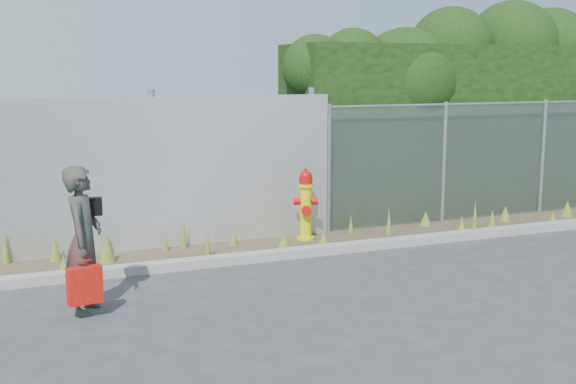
% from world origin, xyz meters
% --- Properties ---
extents(ground, '(80.00, 80.00, 0.00)m').
position_xyz_m(ground, '(0.00, 0.00, 0.00)').
color(ground, '#39383B').
rests_on(ground, ground).
extents(curb, '(16.00, 0.22, 0.12)m').
position_xyz_m(curb, '(0.00, 1.80, 0.06)').
color(curb, gray).
rests_on(curb, ground).
extents(weed_strip, '(16.00, 1.20, 0.55)m').
position_xyz_m(weed_strip, '(-0.20, 2.39, 0.09)').
color(weed_strip, '#453927').
rests_on(weed_strip, ground).
extents(corrugated_fence, '(8.50, 0.21, 2.30)m').
position_xyz_m(corrugated_fence, '(-3.25, 3.01, 1.10)').
color(corrugated_fence, silver).
rests_on(corrugated_fence, ground).
extents(chainlink_fence, '(6.50, 0.07, 2.05)m').
position_xyz_m(chainlink_fence, '(4.25, 3.00, 1.03)').
color(chainlink_fence, gray).
rests_on(chainlink_fence, ground).
extents(hedge, '(7.56, 2.00, 3.87)m').
position_xyz_m(hedge, '(4.57, 4.01, 2.03)').
color(hedge, black).
rests_on(hedge, ground).
extents(fire_hydrant, '(0.37, 0.33, 1.11)m').
position_xyz_m(fire_hydrant, '(0.50, 2.64, 0.54)').
color(fire_hydrant, yellow).
rests_on(fire_hydrant, ground).
extents(woman, '(0.56, 0.68, 1.59)m').
position_xyz_m(woman, '(-3.00, 0.55, 0.79)').
color(woman, '#0D5646').
rests_on(woman, ground).
extents(red_tote_bag, '(0.35, 0.13, 0.46)m').
position_xyz_m(red_tote_bag, '(-3.04, 0.29, 0.37)').
color(red_tote_bag, '#A60D09').
extents(black_shoulder_bag, '(0.26, 0.11, 0.19)m').
position_xyz_m(black_shoulder_bag, '(-2.90, 0.67, 1.13)').
color(black_shoulder_bag, black).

